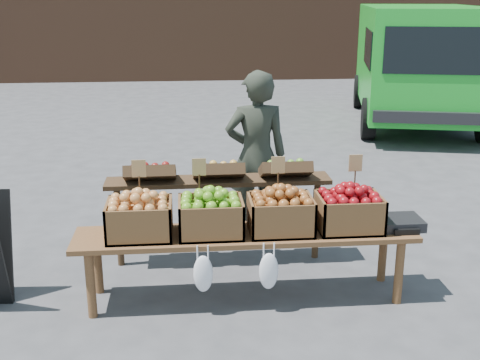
{
  "coord_description": "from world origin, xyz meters",
  "views": [
    {
      "loc": [
        -0.34,
        -4.22,
        2.37
      ],
      "look_at": [
        0.11,
        0.66,
        0.85
      ],
      "focal_mm": 45.0,
      "sensor_mm": 36.0,
      "label": 1
    }
  ],
  "objects_px": {
    "back_table": "(219,208)",
    "crate_red_apples": "(281,215)",
    "crate_russet_pears": "(211,217)",
    "crate_green_apples": "(349,212)",
    "crate_golden_apples": "(140,219)",
    "vendor": "(256,156)",
    "delivery_van": "(418,66)",
    "weighing_scale": "(400,222)",
    "display_bench": "(246,265)"
  },
  "relations": [
    {
      "from": "back_table",
      "to": "crate_red_apples",
      "type": "bearing_deg",
      "value": -58.18
    },
    {
      "from": "crate_russet_pears",
      "to": "crate_green_apples",
      "type": "xyz_separation_m",
      "value": [
        1.1,
        0.0,
        0.0
      ]
    },
    {
      "from": "crate_green_apples",
      "to": "crate_golden_apples",
      "type": "bearing_deg",
      "value": 180.0
    },
    {
      "from": "vendor",
      "to": "crate_red_apples",
      "type": "bearing_deg",
      "value": 89.64
    },
    {
      "from": "delivery_van",
      "to": "vendor",
      "type": "bearing_deg",
      "value": -111.42
    },
    {
      "from": "back_table",
      "to": "crate_golden_apples",
      "type": "bearing_deg",
      "value": -132.22
    },
    {
      "from": "crate_green_apples",
      "to": "delivery_van",
      "type": "bearing_deg",
      "value": 65.03
    },
    {
      "from": "vendor",
      "to": "crate_red_apples",
      "type": "distance_m",
      "value": 1.32
    },
    {
      "from": "back_table",
      "to": "crate_red_apples",
      "type": "distance_m",
      "value": 0.87
    },
    {
      "from": "delivery_van",
      "to": "crate_golden_apples",
      "type": "relative_size",
      "value": 9.66
    },
    {
      "from": "crate_russet_pears",
      "to": "weighing_scale",
      "type": "height_order",
      "value": "crate_russet_pears"
    },
    {
      "from": "vendor",
      "to": "weighing_scale",
      "type": "distance_m",
      "value": 1.68
    },
    {
      "from": "display_bench",
      "to": "weighing_scale",
      "type": "relative_size",
      "value": 7.94
    },
    {
      "from": "crate_golden_apples",
      "to": "weighing_scale",
      "type": "distance_m",
      "value": 2.08
    },
    {
      "from": "display_bench",
      "to": "crate_green_apples",
      "type": "bearing_deg",
      "value": 0.0
    },
    {
      "from": "vendor",
      "to": "crate_russet_pears",
      "type": "relative_size",
      "value": 3.38
    },
    {
      "from": "crate_red_apples",
      "to": "weighing_scale",
      "type": "relative_size",
      "value": 1.47
    },
    {
      "from": "weighing_scale",
      "to": "vendor",
      "type": "bearing_deg",
      "value": 127.66
    },
    {
      "from": "crate_green_apples",
      "to": "weighing_scale",
      "type": "xyz_separation_m",
      "value": [
        0.43,
        0.0,
        -0.1
      ]
    },
    {
      "from": "delivery_van",
      "to": "crate_russet_pears",
      "type": "xyz_separation_m",
      "value": [
        -4.19,
        -6.64,
        -0.37
      ]
    },
    {
      "from": "crate_russet_pears",
      "to": "crate_green_apples",
      "type": "relative_size",
      "value": 1.0
    },
    {
      "from": "crate_red_apples",
      "to": "crate_russet_pears",
      "type": "bearing_deg",
      "value": 180.0
    },
    {
      "from": "display_bench",
      "to": "crate_russet_pears",
      "type": "distance_m",
      "value": 0.51
    },
    {
      "from": "weighing_scale",
      "to": "back_table",
      "type": "bearing_deg",
      "value": 153.14
    },
    {
      "from": "crate_russet_pears",
      "to": "weighing_scale",
      "type": "distance_m",
      "value": 1.53
    },
    {
      "from": "vendor",
      "to": "crate_green_apples",
      "type": "xyz_separation_m",
      "value": [
        0.59,
        -1.31,
        -0.13
      ]
    },
    {
      "from": "back_table",
      "to": "display_bench",
      "type": "bearing_deg",
      "value": -76.58
    },
    {
      "from": "crate_green_apples",
      "to": "vendor",
      "type": "bearing_deg",
      "value": 114.14
    },
    {
      "from": "vendor",
      "to": "crate_green_apples",
      "type": "relative_size",
      "value": 3.38
    },
    {
      "from": "crate_russet_pears",
      "to": "back_table",
      "type": "bearing_deg",
      "value": 81.84
    },
    {
      "from": "display_bench",
      "to": "crate_russet_pears",
      "type": "bearing_deg",
      "value": 180.0
    },
    {
      "from": "crate_green_apples",
      "to": "crate_russet_pears",
      "type": "bearing_deg",
      "value": 180.0
    },
    {
      "from": "back_table",
      "to": "weighing_scale",
      "type": "height_order",
      "value": "back_table"
    },
    {
      "from": "display_bench",
      "to": "weighing_scale",
      "type": "distance_m",
      "value": 1.29
    },
    {
      "from": "crate_golden_apples",
      "to": "vendor",
      "type": "bearing_deg",
      "value": 51.05
    },
    {
      "from": "vendor",
      "to": "crate_golden_apples",
      "type": "bearing_deg",
      "value": 49.01
    },
    {
      "from": "crate_red_apples",
      "to": "crate_green_apples",
      "type": "bearing_deg",
      "value": 0.0
    },
    {
      "from": "back_table",
      "to": "crate_green_apples",
      "type": "xyz_separation_m",
      "value": [
        1.0,
        -0.72,
        0.19
      ]
    },
    {
      "from": "vendor",
      "to": "crate_golden_apples",
      "type": "distance_m",
      "value": 1.69
    },
    {
      "from": "display_bench",
      "to": "crate_golden_apples",
      "type": "bearing_deg",
      "value": 180.0
    },
    {
      "from": "back_table",
      "to": "crate_russet_pears",
      "type": "distance_m",
      "value": 0.75
    },
    {
      "from": "delivery_van",
      "to": "weighing_scale",
      "type": "relative_size",
      "value": 14.2
    },
    {
      "from": "crate_green_apples",
      "to": "back_table",
      "type": "bearing_deg",
      "value": 144.16
    },
    {
      "from": "crate_golden_apples",
      "to": "crate_green_apples",
      "type": "xyz_separation_m",
      "value": [
        1.65,
        0.0,
        0.0
      ]
    },
    {
      "from": "delivery_van",
      "to": "crate_green_apples",
      "type": "height_order",
      "value": "delivery_van"
    },
    {
      "from": "display_bench",
      "to": "vendor",
      "type": "bearing_deg",
      "value": 79.79
    },
    {
      "from": "delivery_van",
      "to": "back_table",
      "type": "height_order",
      "value": "delivery_van"
    },
    {
      "from": "display_bench",
      "to": "crate_green_apples",
      "type": "xyz_separation_m",
      "value": [
        0.82,
        0.0,
        0.42
      ]
    },
    {
      "from": "back_table",
      "to": "display_bench",
      "type": "relative_size",
      "value": 0.78
    },
    {
      "from": "vendor",
      "to": "back_table",
      "type": "distance_m",
      "value": 0.79
    }
  ]
}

